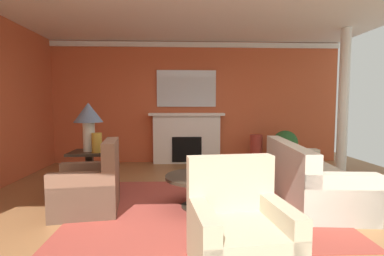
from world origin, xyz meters
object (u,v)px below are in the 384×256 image
object	(u,v)px
fireplace	(187,139)
vase_on_side_table	(97,143)
side_table	(90,170)
table_lamp	(88,117)
potted_plant	(285,145)
sofa	(308,180)
armchair_near_window	(90,189)
armchair_facing_fireplace	(239,236)
vase_tall_corner	(256,150)
mantel_mirror	(186,89)
coffee_table	(201,184)

from	to	relation	value
fireplace	vase_on_side_table	xyz separation A→B (m)	(-1.42, -2.62, 0.27)
side_table	table_lamp	distance (m)	0.82
potted_plant	sofa	bearing A→B (deg)	-102.01
armchair_near_window	fireplace	bearing A→B (deg)	66.76
fireplace	side_table	distance (m)	2.96
potted_plant	armchair_near_window	bearing A→B (deg)	-143.67
armchair_facing_fireplace	potted_plant	world-z (taller)	armchair_facing_fireplace
vase_tall_corner	potted_plant	xyz separation A→B (m)	(0.60, -0.25, 0.14)
vase_on_side_table	vase_tall_corner	distance (m)	3.86
fireplace	armchair_near_window	xyz separation A→B (m)	(-1.37, -3.19, -0.27)
mantel_mirror	side_table	distance (m)	3.37
coffee_table	vase_tall_corner	bearing A→B (deg)	61.84
vase_on_side_table	side_table	bearing A→B (deg)	141.34
coffee_table	side_table	world-z (taller)	side_table
fireplace	sofa	size ratio (longest dim) A/B	0.83
fireplace	potted_plant	distance (m)	2.29
mantel_mirror	sofa	world-z (taller)	mantel_mirror
table_lamp	potted_plant	bearing A→B (deg)	27.21
coffee_table	potted_plant	distance (m)	3.33
mantel_mirror	side_table	bearing A→B (deg)	-120.98
vase_on_side_table	potted_plant	bearing A→B (deg)	29.60
side_table	vase_tall_corner	distance (m)	3.88
vase_on_side_table	table_lamp	bearing A→B (deg)	141.34
sofa	potted_plant	size ratio (longest dim) A/B	2.61
sofa	armchair_near_window	bearing A→B (deg)	-173.46
mantel_mirror	table_lamp	world-z (taller)	mantel_mirror
sofa	coffee_table	bearing A→B (deg)	-170.10
table_lamp	vase_on_side_table	world-z (taller)	table_lamp
coffee_table	mantel_mirror	bearing A→B (deg)	92.06
fireplace	side_table	size ratio (longest dim) A/B	2.57
table_lamp	vase_tall_corner	world-z (taller)	table_lamp
armchair_facing_fireplace	vase_tall_corner	bearing A→B (deg)	73.37
armchair_facing_fireplace	table_lamp	distance (m)	3.03
fireplace	coffee_table	size ratio (longest dim) A/B	1.80
mantel_mirror	armchair_facing_fireplace	xyz separation A→B (m)	(0.32, -4.80, -1.50)
coffee_table	vase_on_side_table	world-z (taller)	vase_on_side_table
table_lamp	potted_plant	xyz separation A→B (m)	(3.80, 1.95, -0.73)
side_table	vase_tall_corner	size ratio (longest dim) A/B	0.98
vase_on_side_table	coffee_table	bearing A→B (deg)	-17.87
fireplace	vase_tall_corner	bearing A→B (deg)	-10.44
table_lamp	coffee_table	bearing A→B (deg)	-20.04
armchair_near_window	potted_plant	xyz separation A→B (m)	(3.60, 2.64, 0.19)
armchair_near_window	vase_on_side_table	distance (m)	0.79
coffee_table	side_table	xyz separation A→B (m)	(-1.69, 0.62, 0.06)
side_table	potted_plant	world-z (taller)	potted_plant
mantel_mirror	vase_tall_corner	xyz separation A→B (m)	(1.63, -0.42, -1.45)
side_table	potted_plant	size ratio (longest dim) A/B	0.84
sofa	coffee_table	size ratio (longest dim) A/B	2.17
fireplace	mantel_mirror	world-z (taller)	mantel_mirror
coffee_table	potted_plant	size ratio (longest dim) A/B	1.20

